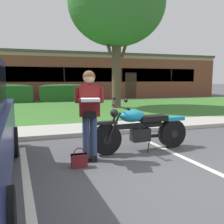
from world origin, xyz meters
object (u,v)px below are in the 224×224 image
(shade_tree, at_px, (117,5))
(hedge_center_left, at_px, (65,93))
(rider_person, at_px, (90,108))
(brick_building, at_px, (58,76))
(handbag, at_px, (79,159))
(hedge_left, at_px, (10,93))
(motorcycle, at_px, (145,129))

(shade_tree, xyz_separation_m, hedge_center_left, (-2.15, 4.85, -4.64))
(rider_person, distance_m, brick_building, 19.32)
(brick_building, bearing_deg, rider_person, -93.51)
(hedge_center_left, bearing_deg, brick_building, 88.37)
(handbag, distance_m, shade_tree, 10.10)
(shade_tree, relative_size, hedge_left, 2.60)
(hedge_center_left, distance_m, brick_building, 6.80)
(rider_person, distance_m, hedge_left, 12.82)
(hedge_center_left, bearing_deg, rider_person, -94.51)
(handbag, bearing_deg, hedge_center_left, 84.44)
(hedge_left, xyz_separation_m, hedge_center_left, (3.51, 0.00, -0.00))
(motorcycle, relative_size, brick_building, 0.08)
(motorcycle, bearing_deg, brick_building, 90.32)
(rider_person, height_order, handbag, rider_person)
(shade_tree, relative_size, hedge_center_left, 2.21)
(rider_person, bearing_deg, hedge_center_left, 85.49)
(handbag, bearing_deg, shade_tree, 66.95)
(handbag, xyz_separation_m, shade_tree, (3.40, 8.00, 5.15))
(shade_tree, height_order, hedge_left, shade_tree)
(rider_person, relative_size, handbag, 4.74)
(handbag, relative_size, brick_building, 0.01)
(rider_person, distance_m, shade_tree, 9.37)
(motorcycle, xyz_separation_m, hedge_center_left, (-0.30, 12.25, 0.17))
(shade_tree, bearing_deg, handbag, -113.05)
(handbag, distance_m, brick_building, 19.67)
(hedge_left, bearing_deg, motorcycle, -72.74)
(motorcycle, relative_size, shade_tree, 0.30)
(rider_person, bearing_deg, handbag, -132.35)
(rider_person, xyz_separation_m, hedge_center_left, (0.99, 12.57, -0.36))
(motorcycle, xyz_separation_m, shade_tree, (1.86, 7.40, 4.81))
(hedge_left, relative_size, hedge_center_left, 0.85)
(motorcycle, height_order, handbag, motorcycle)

